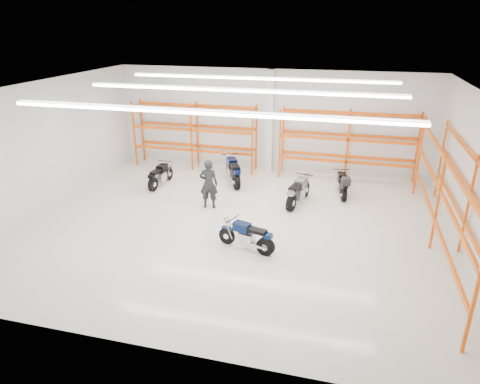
% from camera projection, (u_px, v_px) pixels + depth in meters
% --- Properties ---
extents(ground, '(14.00, 14.00, 0.00)m').
position_uv_depth(ground, '(235.00, 226.00, 14.31)').
color(ground, silver).
rests_on(ground, ground).
extents(room_shell, '(14.02, 12.02, 4.51)m').
position_uv_depth(room_shell, '(235.00, 129.00, 13.11)').
color(room_shell, silver).
rests_on(room_shell, ground).
extents(motorcycle_main, '(1.84, 0.81, 0.92)m').
position_uv_depth(motorcycle_main, '(248.00, 237.00, 12.64)').
color(motorcycle_main, black).
rests_on(motorcycle_main, ground).
extents(motorcycle_back_a, '(0.63, 1.90, 0.93)m').
position_uv_depth(motorcycle_back_a, '(160.00, 176.00, 17.59)').
color(motorcycle_back_a, black).
rests_on(motorcycle_back_a, ground).
extents(motorcycle_back_b, '(1.19, 2.10, 1.12)m').
position_uv_depth(motorcycle_back_b, '(233.00, 172.00, 17.85)').
color(motorcycle_back_b, black).
rests_on(motorcycle_back_b, ground).
extents(motorcycle_back_c, '(0.85, 2.07, 1.03)m').
position_uv_depth(motorcycle_back_c, '(298.00, 192.00, 15.79)').
color(motorcycle_back_c, black).
rests_on(motorcycle_back_c, ground).
extents(motorcycle_back_d, '(0.71, 1.94, 1.00)m').
position_uv_depth(motorcycle_back_d, '(342.00, 185.00, 16.54)').
color(motorcycle_back_d, black).
rests_on(motorcycle_back_d, ground).
extents(standing_man, '(0.72, 0.52, 1.82)m').
position_uv_depth(standing_man, '(209.00, 184.00, 15.40)').
color(standing_man, black).
rests_on(standing_man, ground).
extents(structural_column, '(0.32, 0.32, 4.50)m').
position_uv_depth(structural_column, '(270.00, 122.00, 18.70)').
color(structural_column, white).
rests_on(structural_column, ground).
extents(pallet_racking_back_left, '(5.67, 0.87, 3.00)m').
position_uv_depth(pallet_racking_back_left, '(194.00, 130.00, 19.36)').
color(pallet_racking_back_left, '#D64A0F').
rests_on(pallet_racking_back_left, ground).
extents(pallet_racking_back_right, '(5.67, 0.87, 3.00)m').
position_uv_depth(pallet_racking_back_right, '(348.00, 139.00, 17.78)').
color(pallet_racking_back_right, '#D64A0F').
rests_on(pallet_racking_back_right, ground).
extents(pallet_racking_side, '(0.87, 9.07, 3.00)m').
position_uv_depth(pallet_racking_side, '(455.00, 194.00, 12.13)').
color(pallet_racking_side, '#D64A0F').
rests_on(pallet_racking_side, ground).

